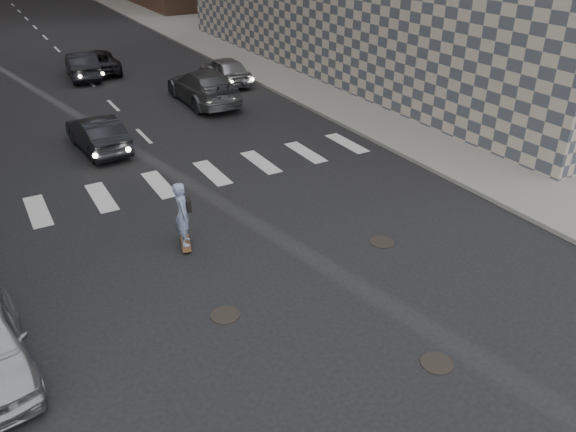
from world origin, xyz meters
name	(u,v)px	position (x,y,z in m)	size (l,w,h in m)	color
ground	(324,316)	(0.00, 0.00, 0.00)	(160.00, 160.00, 0.00)	black
sidewalk_right	(343,65)	(14.50, 20.00, 0.07)	(13.00, 80.00, 0.15)	gray
manhole_a	(437,363)	(1.20, -2.50, 0.01)	(0.70, 0.70, 0.02)	black
manhole_b	(225,315)	(-2.00, 1.20, 0.01)	(0.70, 0.70, 0.02)	black
manhole_c	(382,242)	(3.30, 2.00, 0.01)	(0.70, 0.70, 0.02)	black
skateboarder	(183,214)	(-1.67, 4.63, 1.04)	(0.62, 1.02, 1.98)	brown
traffic_car_a	(97,134)	(-2.00, 13.35, 0.68)	(1.44, 4.13, 1.36)	black
traffic_car_b	(203,87)	(4.08, 17.22, 0.81)	(2.27, 5.58, 1.62)	#4F5155
traffic_car_c	(97,61)	(0.95, 26.00, 0.66)	(2.18, 4.73, 1.31)	black
traffic_car_d	(225,70)	(6.50, 20.00, 0.73)	(1.74, 4.31, 1.47)	#A4A5AB
traffic_car_e	(82,65)	(-0.06, 25.13, 0.73)	(1.55, 4.43, 1.46)	black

